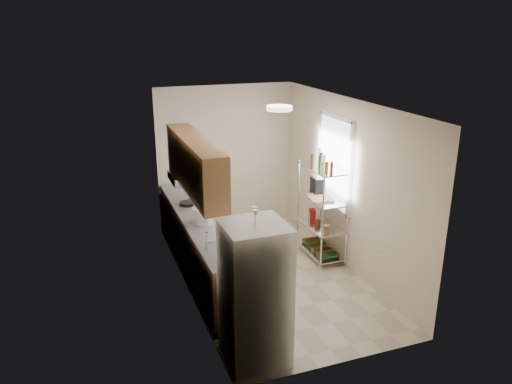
# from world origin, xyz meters

# --- Properties ---
(room) EXTENTS (2.52, 4.42, 2.62)m
(room) POSITION_xyz_m (0.00, 0.00, 1.30)
(room) COLOR beige
(room) RESTS_ON ground
(counter_run) EXTENTS (0.63, 3.51, 0.90)m
(counter_run) POSITION_xyz_m (-0.92, 0.44, 0.45)
(counter_run) COLOR #A87547
(counter_run) RESTS_ON ground
(upper_cabinets) EXTENTS (0.33, 2.20, 0.72)m
(upper_cabinets) POSITION_xyz_m (-1.05, 0.10, 1.81)
(upper_cabinets) COLOR #A87547
(upper_cabinets) RESTS_ON room
(range_hood) EXTENTS (0.50, 0.60, 0.12)m
(range_hood) POSITION_xyz_m (-1.00, 0.90, 1.39)
(range_hood) COLOR #B7BABC
(range_hood) RESTS_ON room
(window) EXTENTS (0.06, 1.00, 1.46)m
(window) POSITION_xyz_m (1.23, 0.35, 1.55)
(window) COLOR white
(window) RESTS_ON room
(bakers_rack) EXTENTS (0.45, 0.90, 1.73)m
(bakers_rack) POSITION_xyz_m (1.00, 0.30, 1.11)
(bakers_rack) COLOR silver
(bakers_rack) RESTS_ON ground
(ceiling_dome) EXTENTS (0.34, 0.34, 0.05)m
(ceiling_dome) POSITION_xyz_m (0.00, -0.30, 2.57)
(ceiling_dome) COLOR white
(ceiling_dome) RESTS_ON room
(refrigerator) EXTENTS (0.67, 0.67, 1.63)m
(refrigerator) POSITION_xyz_m (-0.87, -1.76, 0.81)
(refrigerator) COLOR white
(refrigerator) RESTS_ON ground
(wine_glass_a) EXTENTS (0.07, 0.07, 0.18)m
(wine_glass_a) POSITION_xyz_m (-0.88, -1.81, 1.72)
(wine_glass_a) COLOR silver
(wine_glass_a) RESTS_ON refrigerator
(wine_glass_b) EXTENTS (0.06, 0.06, 0.18)m
(wine_glass_b) POSITION_xyz_m (-0.86, -1.71, 1.72)
(wine_glass_b) COLOR silver
(wine_glass_b) RESTS_ON refrigerator
(rice_cooker) EXTENTS (0.29, 0.29, 0.23)m
(rice_cooker) POSITION_xyz_m (-0.95, 0.20, 1.02)
(rice_cooker) COLOR silver
(rice_cooker) RESTS_ON counter_run
(frying_pan_large) EXTENTS (0.33, 0.33, 0.05)m
(frying_pan_large) POSITION_xyz_m (-0.99, 1.02, 0.92)
(frying_pan_large) COLOR black
(frying_pan_large) RESTS_ON counter_run
(frying_pan_small) EXTENTS (0.29, 0.29, 0.05)m
(frying_pan_small) POSITION_xyz_m (-0.85, 1.10, 0.92)
(frying_pan_small) COLOR black
(frying_pan_small) RESTS_ON counter_run
(cutting_board) EXTENTS (0.39, 0.48, 0.03)m
(cutting_board) POSITION_xyz_m (0.95, 0.28, 1.03)
(cutting_board) COLOR tan
(cutting_board) RESTS_ON bakers_rack
(espresso_machine) EXTENTS (0.18, 0.26, 0.29)m
(espresso_machine) POSITION_xyz_m (1.02, 0.52, 1.16)
(espresso_machine) COLOR black
(espresso_machine) RESTS_ON bakers_rack
(storage_bag) EXTENTS (0.12, 0.15, 0.15)m
(storage_bag) POSITION_xyz_m (0.99, 0.60, 0.64)
(storage_bag) COLOR maroon
(storage_bag) RESTS_ON bakers_rack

